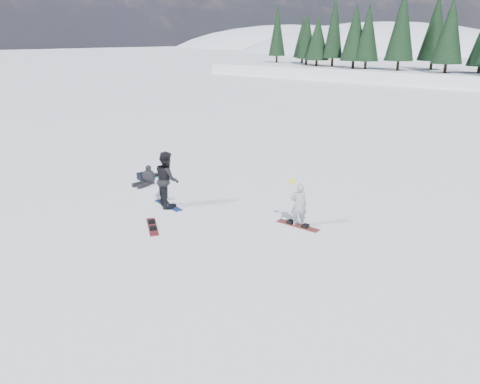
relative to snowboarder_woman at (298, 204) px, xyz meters
name	(u,v)px	position (x,y,z in m)	size (l,w,h in m)	color
ground	(209,222)	(-2.44, -1.60, -0.74)	(420.00, 420.00, 0.00)	white
snowboarder_woman	(298,204)	(0.00, 0.00, 0.00)	(0.63, 0.61, 1.59)	#A9AAAF
snowboarder_man	(167,179)	(-4.65, -1.41, 0.26)	(0.98, 0.76, 2.01)	black
seated_rider	(148,177)	(-7.22, -0.22, -0.43)	(0.59, 0.97, 0.82)	black
gear_bag	(142,177)	(-7.92, 0.03, -0.59)	(0.45, 0.30, 0.30)	black
snowboard_woman	(298,226)	(0.00, 0.00, -0.73)	(1.50, 0.28, 0.03)	#9F3622
snowboard_man	(168,205)	(-4.65, -1.41, -0.73)	(1.50, 0.28, 0.03)	navy
snowboard_loose_c	(161,177)	(-7.61, 0.80, -0.73)	(1.50, 0.28, 0.03)	#1A7090
snowboard_loose_b	(152,227)	(-3.53, -3.09, -0.73)	(1.50, 0.28, 0.03)	maroon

